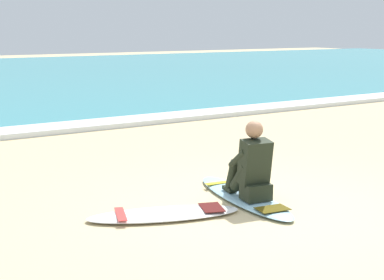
{
  "coord_description": "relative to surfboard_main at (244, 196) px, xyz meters",
  "views": [
    {
      "loc": [
        -4.21,
        -4.81,
        2.09
      ],
      "look_at": [
        -0.01,
        1.78,
        0.55
      ],
      "focal_mm": 53.36,
      "sensor_mm": 36.0,
      "label": 1
    }
  ],
  "objects": [
    {
      "name": "breaking_foam",
      "position": [
        0.01,
        5.87,
        0.02
      ],
      "size": [
        80.0,
        0.9,
        0.11
      ],
      "primitive_type": "cube",
      "color": "white",
      "rests_on": "ground"
    },
    {
      "name": "ground_plane",
      "position": [
        0.01,
        -0.58,
        -0.04
      ],
      "size": [
        80.0,
        80.0,
        0.0
      ],
      "primitive_type": "plane",
      "color": "#CCB584"
    },
    {
      "name": "surfer_seated",
      "position": [
        -0.02,
        -0.17,
        0.4
      ],
      "size": [
        0.45,
        0.74,
        0.95
      ],
      "color": "black",
      "rests_on": "surfboard_main"
    },
    {
      "name": "surfboard_main",
      "position": [
        0.0,
        0.0,
        0.0
      ],
      "size": [
        0.8,
        2.11,
        0.08
      ],
      "color": "#9ED1E5",
      "rests_on": "ground"
    },
    {
      "name": "surfboard_spare_near",
      "position": [
        -1.17,
        -0.06,
        0.0
      ],
      "size": [
        1.81,
        1.07,
        0.08
      ],
      "color": "white",
      "rests_on": "ground"
    }
  ]
}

